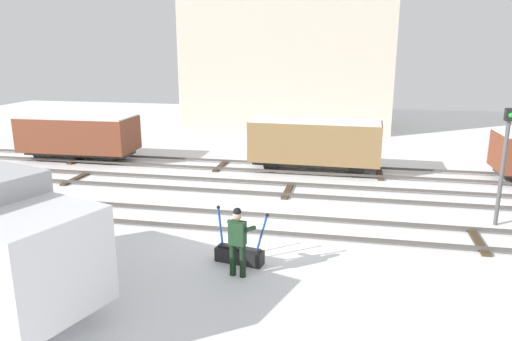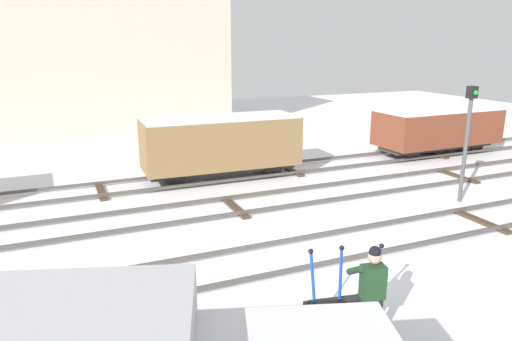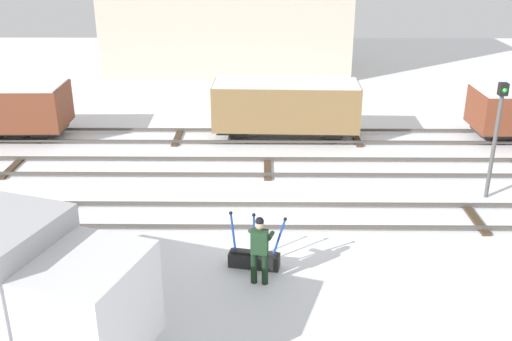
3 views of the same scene
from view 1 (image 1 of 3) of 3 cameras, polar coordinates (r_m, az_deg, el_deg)
The scene contains 10 objects.
ground_plane at distance 14.59m, azimuth 1.82°, elevation -6.78°, with size 60.00×60.00×0.00m, color white.
track_main_line at distance 14.55m, azimuth 1.82°, elevation -6.37°, with size 44.00×1.94×0.18m.
track_siding_near at distance 18.03m, azimuth 3.80°, elevation -2.24°, with size 44.00×1.94×0.18m.
track_siding_far at distance 21.13m, azimuth 4.98°, elevation 0.24°, with size 44.00×1.94×0.18m.
switch_lever_frame at distance 12.25m, azimuth -1.98°, elevation -9.85°, with size 1.42×0.58×1.45m.
rail_worker at distance 11.32m, azimuth -2.17°, elevation -8.03°, with size 0.62×0.68×1.71m.
signal_post at distance 15.93m, azimuth 27.52°, elevation 1.69°, with size 0.24×0.32×3.58m.
apartment_building at distance 33.36m, azimuth 3.98°, elevation 13.33°, with size 13.75×6.87×9.22m.
freight_car_far_end at distance 20.80m, azimuth 7.03°, elevation 3.37°, with size 5.63×2.09×2.27m.
freight_car_mid_siding at distance 24.36m, azimuth -20.40°, elevation 4.06°, with size 5.41×2.35×2.15m.
Camera 1 is at (2.24, -13.41, 5.31)m, focal length 33.53 mm.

